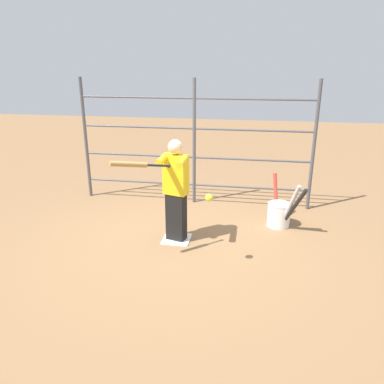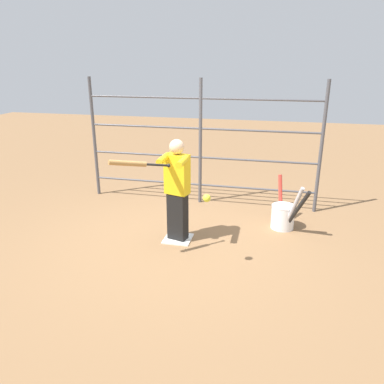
% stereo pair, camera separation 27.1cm
% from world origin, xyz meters
% --- Properties ---
extents(ground_plane, '(24.00, 24.00, 0.00)m').
position_xyz_m(ground_plane, '(0.00, 0.00, 0.00)').
color(ground_plane, olive).
extents(home_plate, '(0.40, 0.40, 0.02)m').
position_xyz_m(home_plate, '(0.00, 0.00, 0.01)').
color(home_plate, white).
rests_on(home_plate, ground).
extents(fence_backstop, '(4.20, 0.06, 2.25)m').
position_xyz_m(fence_backstop, '(0.00, -1.60, 1.13)').
color(fence_backstop, '#4C4C51').
rests_on(fence_backstop, ground).
extents(batter, '(0.38, 0.58, 1.51)m').
position_xyz_m(batter, '(0.00, 0.02, 0.82)').
color(batter, black).
rests_on(batter, ground).
extents(baseball_bat_swinging, '(0.64, 0.55, 0.20)m').
position_xyz_m(baseball_bat_swinging, '(0.36, 0.71, 1.34)').
color(baseball_bat_swinging, black).
extents(softball_in_flight, '(0.10, 0.10, 0.10)m').
position_xyz_m(softball_in_flight, '(-0.57, 0.73, 0.97)').
color(softball_in_flight, yellow).
extents(bat_bucket, '(0.55, 0.86, 0.82)m').
position_xyz_m(bat_bucket, '(-1.53, -0.75, 0.23)').
color(bat_bucket, white).
rests_on(bat_bucket, ground).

